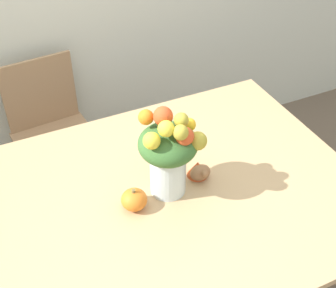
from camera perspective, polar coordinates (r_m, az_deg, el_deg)
name	(u,v)px	position (r m, az deg, el deg)	size (l,w,h in m)	color
dining_table	(166,208)	(1.89, -0.25, -7.83)	(1.55, 1.17, 0.76)	tan
flower_vase	(169,153)	(1.73, 0.10, -1.09)	(0.24, 0.22, 0.38)	silver
pumpkin	(134,200)	(1.77, -4.15, -6.77)	(0.10, 0.10, 0.09)	orange
turkey_figurine	(199,170)	(1.89, 3.77, -3.22)	(0.09, 0.12, 0.07)	#936642
dining_chair_near_window	(54,135)	(2.67, -13.78, 1.04)	(0.45, 0.45, 0.88)	#9E7A56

